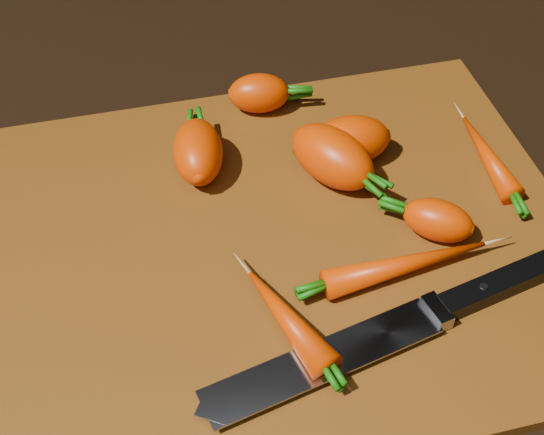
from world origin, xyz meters
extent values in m
cube|color=black|center=(0.00, 0.00, -0.01)|extent=(2.00, 2.00, 0.01)
cube|color=brown|center=(0.00, 0.00, 0.01)|extent=(0.50, 0.40, 0.01)
ellipsoid|color=#EB3A00|center=(0.07, 0.06, 0.04)|extent=(0.09, 0.10, 0.05)
ellipsoid|color=#EB3A00|center=(-0.05, 0.10, 0.03)|extent=(0.05, 0.08, 0.04)
ellipsoid|color=#EB3A00|center=(0.09, 0.08, 0.03)|extent=(0.07, 0.05, 0.04)
ellipsoid|color=#EB3A00|center=(0.03, 0.17, 0.03)|extent=(0.06, 0.05, 0.04)
ellipsoid|color=#EB3A00|center=(0.13, -0.02, 0.03)|extent=(0.07, 0.06, 0.03)
ellipsoid|color=#EB3A00|center=(0.21, 0.04, 0.02)|extent=(0.02, 0.11, 0.02)
ellipsoid|color=#EB3A00|center=(0.09, -0.06, 0.02)|extent=(0.14, 0.03, 0.02)
ellipsoid|color=#EB3A00|center=(-0.01, -0.09, 0.03)|extent=(0.06, 0.10, 0.03)
cube|color=gray|center=(-0.08, -0.14, 0.02)|extent=(0.18, 0.07, 0.00)
cube|color=gray|center=(0.01, -0.12, 0.02)|extent=(0.02, 0.03, 0.01)
cube|color=black|center=(0.07, -0.11, 0.02)|extent=(0.11, 0.04, 0.01)
cylinder|color=#B2B2B7|center=(0.05, -0.11, 0.03)|extent=(0.01, 0.01, 0.00)
camera|label=1|loc=(-0.10, -0.40, 0.48)|focal=50.00mm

